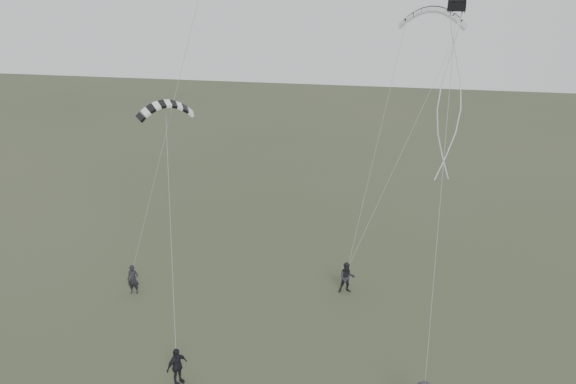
% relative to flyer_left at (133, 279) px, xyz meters
% --- Properties ---
extents(ground, '(140.00, 140.00, 0.00)m').
position_rel_flyer_left_xyz_m(ground, '(8.21, -5.04, -0.90)').
color(ground, '#38422B').
rests_on(ground, ground).
extents(flyer_left, '(0.72, 0.53, 1.81)m').
position_rel_flyer_left_xyz_m(flyer_left, '(0.00, 0.00, 0.00)').
color(flyer_left, black).
rests_on(flyer_left, ground).
extents(flyer_right, '(1.08, 0.93, 1.91)m').
position_rel_flyer_left_xyz_m(flyer_right, '(12.21, 2.33, 0.05)').
color(flyer_right, black).
rests_on(flyer_right, ground).
extents(flyer_center, '(0.96, 1.17, 1.87)m').
position_rel_flyer_left_xyz_m(flyer_center, '(5.28, -6.85, 0.03)').
color(flyer_center, black).
rests_on(flyer_center, ground).
extents(kite_pale_large, '(4.13, 1.69, 1.79)m').
position_rel_flyer_left_xyz_m(kite_pale_large, '(16.18, 9.76, 14.50)').
color(kite_pale_large, '#ACAFB1').
rests_on(kite_pale_large, flyer_right).
extents(kite_striped, '(2.89, 2.42, 1.27)m').
position_rel_flyer_left_xyz_m(kite_striped, '(2.69, 0.40, 10.36)').
color(kite_striped, black).
rests_on(kite_striped, flyer_center).
extents(kite_box, '(0.80, 0.91, 0.88)m').
position_rel_flyer_left_xyz_m(kite_box, '(16.38, -1.57, 15.62)').
color(kite_box, black).
rests_on(kite_box, flyer_far).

